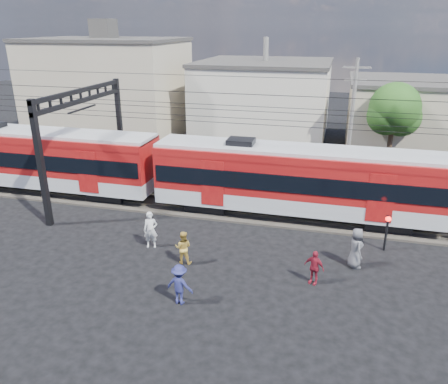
{
  "coord_description": "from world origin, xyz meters",
  "views": [
    {
      "loc": [
        5.07,
        -15.5,
        10.53
      ],
      "look_at": [
        -0.3,
        5.0,
        2.36
      ],
      "focal_mm": 35.0,
      "sensor_mm": 36.0,
      "label": 1
    }
  ],
  "objects": [
    {
      "name": "utility_pole_mid",
      "position": [
        6.0,
        15.0,
        4.53
      ],
      "size": [
        1.8,
        0.24,
        8.5
      ],
      "color": "slate",
      "rests_on": "ground"
    },
    {
      "name": "building_mideast",
      "position": [
        14.0,
        24.0,
        3.16
      ],
      "size": [
        16.32,
        10.2,
        6.3
      ],
      "color": "tan",
      "rests_on": "ground"
    },
    {
      "name": "tree_near",
      "position": [
        9.19,
        18.09,
        4.66
      ],
      "size": [
        3.82,
        3.64,
        6.72
      ],
      "color": "#382619",
      "rests_on": "ground"
    },
    {
      "name": "crossing_signal",
      "position": [
        7.91,
        5.14,
        1.31
      ],
      "size": [
        0.27,
        0.27,
        1.88
      ],
      "color": "black",
      "rests_on": "ground"
    },
    {
      "name": "building_west",
      "position": [
        -17.0,
        24.0,
        4.66
      ],
      "size": [
        14.28,
        10.2,
        9.3
      ],
      "color": "tan",
      "rests_on": "ground"
    },
    {
      "name": "pedestrian_c",
      "position": [
        -0.4,
        -1.59,
        0.86
      ],
      "size": [
        1.19,
        0.78,
        1.72
      ],
      "primitive_type": "imported",
      "rotation": [
        0.0,
        0.0,
        3.01
      ],
      "color": "navy",
      "rests_on": "ground"
    },
    {
      "name": "commuter_train",
      "position": [
        3.32,
        8.0,
        2.4
      ],
      "size": [
        50.3,
        3.08,
        4.17
      ],
      "color": "black",
      "rests_on": "ground"
    },
    {
      "name": "pedestrian_a",
      "position": [
        -3.44,
        2.54,
        0.94
      ],
      "size": [
        0.79,
        0.64,
        1.89
      ],
      "primitive_type": "imported",
      "rotation": [
        0.0,
        0.0,
        0.3
      ],
      "color": "silver",
      "rests_on": "ground"
    },
    {
      "name": "pedestrian_d",
      "position": [
        4.68,
        1.24,
        0.78
      ],
      "size": [
        0.99,
        0.7,
        1.56
      ],
      "primitive_type": "imported",
      "rotation": [
        0.0,
        0.0,
        -0.39
      ],
      "color": "maroon",
      "rests_on": "ground"
    },
    {
      "name": "pedestrian_b",
      "position": [
        -1.33,
        1.44,
        0.81
      ],
      "size": [
        0.85,
        0.7,
        1.62
      ],
      "primitive_type": "imported",
      "rotation": [
        0.0,
        0.0,
        3.26
      ],
      "color": "gold",
      "rests_on": "ground"
    },
    {
      "name": "building_midwest",
      "position": [
        -2.0,
        27.0,
        3.66
      ],
      "size": [
        12.24,
        12.24,
        7.3
      ],
      "color": "beige",
      "rests_on": "ground"
    },
    {
      "name": "pedestrian_e",
      "position": [
        6.43,
        3.14,
        0.97
      ],
      "size": [
        0.9,
        1.1,
        1.93
      ],
      "primitive_type": "imported",
      "rotation": [
        0.0,
        0.0,
        1.91
      ],
      "color": "#4E4E53",
      "rests_on": "ground"
    },
    {
      "name": "rail_far",
      "position": [
        0.0,
        8.75,
        0.18
      ],
      "size": [
        70.0,
        0.12,
        0.12
      ],
      "primitive_type": "cube",
      "color": "#59544C",
      "rests_on": "track_bed"
    },
    {
      "name": "track_bed",
      "position": [
        0.0,
        8.0,
        0.06
      ],
      "size": [
        70.0,
        3.4,
        0.12
      ],
      "primitive_type": "cube",
      "color": "#2D2823",
      "rests_on": "ground"
    },
    {
      "name": "ground",
      "position": [
        0.0,
        0.0,
        0.0
      ],
      "size": [
        120.0,
        120.0,
        0.0
      ],
      "primitive_type": "plane",
      "color": "black",
      "rests_on": "ground"
    },
    {
      "name": "catenary",
      "position": [
        -8.65,
        8.0,
        5.14
      ],
      "size": [
        70.0,
        9.3,
        7.52
      ],
      "color": "black",
      "rests_on": "ground"
    },
    {
      "name": "rail_near",
      "position": [
        0.0,
        7.25,
        0.18
      ],
      "size": [
        70.0,
        0.12,
        0.12
      ],
      "primitive_type": "cube",
      "color": "#59544C",
      "rests_on": "track_bed"
    }
  ]
}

